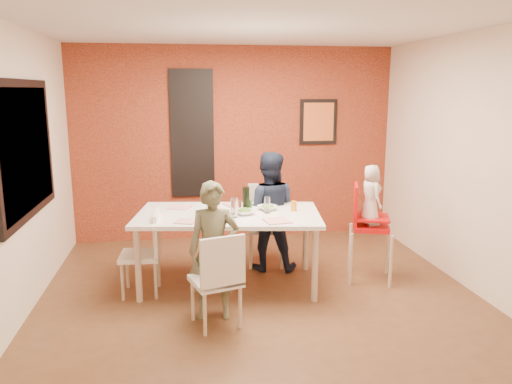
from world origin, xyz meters
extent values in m
plane|color=brown|center=(0.00, 0.00, 0.00)|extent=(4.50, 4.50, 0.00)
cube|color=silver|center=(0.00, 0.00, 2.70)|extent=(4.50, 4.50, 0.02)
cube|color=#F0DFC6|center=(0.00, 2.25, 1.35)|extent=(4.50, 0.02, 2.70)
cube|color=#F0DFC6|center=(0.00, -2.25, 1.35)|extent=(4.50, 0.02, 2.70)
cube|color=#F0DFC6|center=(-2.25, 0.00, 1.35)|extent=(0.02, 4.50, 2.70)
cube|color=#F0DFC6|center=(2.25, 0.00, 1.35)|extent=(0.02, 4.50, 2.70)
cube|color=maroon|center=(0.00, 2.23, 1.35)|extent=(4.50, 0.02, 2.70)
cube|color=black|center=(-2.22, 0.20, 1.55)|extent=(0.05, 1.70, 1.30)
cube|color=black|center=(-2.21, 0.20, 1.55)|extent=(0.02, 1.55, 1.15)
cube|color=#B5BFC5|center=(-0.60, 2.21, 1.50)|extent=(0.55, 0.03, 1.70)
cube|color=black|center=(-0.60, 2.21, 1.50)|extent=(0.60, 0.03, 1.76)
cube|color=black|center=(1.20, 2.21, 1.65)|extent=(0.54, 0.03, 0.64)
cube|color=orange|center=(1.20, 2.19, 1.65)|extent=(0.44, 0.01, 0.54)
cube|color=white|center=(-0.28, 0.40, 0.79)|extent=(2.08, 1.35, 0.04)
cylinder|color=#C0A78F|center=(-1.22, 0.08, 0.38)|extent=(0.06, 0.06, 0.77)
cylinder|color=#C0A78F|center=(-1.09, 0.98, 0.38)|extent=(0.06, 0.06, 0.77)
cylinder|color=#C0A78F|center=(0.52, -0.18, 0.38)|extent=(0.06, 0.06, 0.77)
cylinder|color=#C0A78F|center=(0.66, 0.72, 0.38)|extent=(0.06, 0.06, 0.77)
cube|color=silver|center=(-0.50, -0.53, 0.42)|extent=(0.51, 0.51, 0.05)
cube|color=silver|center=(-0.44, -0.70, 0.65)|extent=(0.40, 0.15, 0.46)
cylinder|color=#BEAD8D|center=(-0.38, -0.32, 0.20)|extent=(0.03, 0.03, 0.40)
cylinder|color=#BEAD8D|center=(-0.29, -0.64, 0.20)|extent=(0.03, 0.03, 0.40)
cylinder|color=#BEAD8D|center=(-0.70, -0.41, 0.20)|extent=(0.03, 0.03, 0.40)
cylinder|color=#BEAD8D|center=(-0.61, -0.73, 0.20)|extent=(0.03, 0.03, 0.40)
cube|color=silver|center=(0.23, 0.99, 0.46)|extent=(0.51, 0.51, 0.05)
cube|color=silver|center=(0.26, 1.19, 0.71)|extent=(0.45, 0.11, 0.51)
cylinder|color=beige|center=(0.02, 0.84, 0.22)|extent=(0.04, 0.04, 0.44)
cylinder|color=beige|center=(0.08, 1.20, 0.22)|extent=(0.04, 0.04, 0.44)
cylinder|color=beige|center=(0.38, 0.78, 0.22)|extent=(0.04, 0.04, 0.44)
cylinder|color=beige|center=(0.44, 1.14, 0.22)|extent=(0.04, 0.04, 0.44)
cube|color=white|center=(-1.22, 0.30, 0.41)|extent=(0.43, 0.43, 0.05)
cube|color=white|center=(-1.03, 0.29, 0.64)|extent=(0.06, 0.41, 0.46)
cylinder|color=tan|center=(-1.37, 0.47, 0.20)|extent=(0.03, 0.03, 0.40)
cylinder|color=tan|center=(-1.04, 0.46, 0.20)|extent=(0.03, 0.03, 0.40)
cylinder|color=tan|center=(-1.39, 0.14, 0.20)|extent=(0.03, 0.03, 0.40)
cylinder|color=tan|center=(-1.06, 0.12, 0.20)|extent=(0.03, 0.03, 0.40)
cube|color=red|center=(1.29, 0.32, 0.61)|extent=(0.48, 0.48, 0.06)
cube|color=red|center=(1.13, 0.37, 0.86)|extent=(0.15, 0.37, 0.45)
cube|color=red|center=(1.29, 0.32, 0.72)|extent=(0.48, 0.48, 0.02)
cylinder|color=#C5AB92|center=(1.43, 0.05, 0.29)|extent=(0.04, 0.04, 0.58)
cylinder|color=#C5AB92|center=(1.03, 0.18, 0.29)|extent=(0.04, 0.04, 0.58)
cylinder|color=#C5AB92|center=(1.56, 0.45, 0.29)|extent=(0.04, 0.04, 0.58)
cylinder|color=#C5AB92|center=(1.16, 0.59, 0.29)|extent=(0.04, 0.04, 0.58)
imported|color=#5D5D42|center=(-0.50, -0.37, 0.65)|extent=(0.50, 0.36, 1.29)
imported|color=black|center=(0.23, 0.83, 0.70)|extent=(0.78, 0.67, 1.41)
imported|color=beige|center=(1.27, 0.32, 0.97)|extent=(0.25, 0.35, 0.66)
cube|color=silver|center=(-0.74, 0.11, 0.81)|extent=(0.25, 0.25, 0.01)
cube|color=silver|center=(-0.17, 0.76, 0.81)|extent=(0.29, 0.29, 0.01)
cube|color=white|center=(0.16, -0.02, 0.81)|extent=(0.28, 0.28, 0.01)
cube|color=white|center=(-0.79, 0.73, 0.81)|extent=(0.29, 0.29, 0.01)
imported|color=white|center=(-0.12, 0.32, 0.83)|extent=(0.27, 0.27, 0.05)
imported|color=white|center=(0.15, 0.47, 0.83)|extent=(0.27, 0.27, 0.05)
cylinder|color=black|center=(-0.09, 0.43, 0.95)|extent=(0.07, 0.07, 0.27)
cylinder|color=silver|center=(-0.24, 0.21, 0.91)|extent=(0.07, 0.07, 0.21)
cylinder|color=white|center=(0.13, 0.34, 0.90)|extent=(0.06, 0.06, 0.18)
cylinder|color=white|center=(-0.46, 0.32, 0.96)|extent=(0.13, 0.13, 0.30)
cylinder|color=red|center=(-0.22, 0.37, 0.88)|extent=(0.04, 0.04, 0.15)
cylinder|color=#2E6F25|center=(-0.04, 0.44, 0.87)|extent=(0.03, 0.03, 0.12)
cylinder|color=brown|center=(-0.15, 0.46, 0.87)|extent=(0.03, 0.03, 0.12)
cylinder|color=orange|center=(0.43, 0.39, 0.86)|extent=(0.06, 0.06, 0.11)
camera|label=1|loc=(-0.78, -4.76, 2.11)|focal=35.00mm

